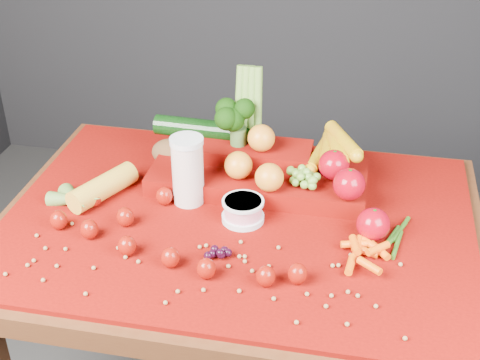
% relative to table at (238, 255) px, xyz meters
% --- Properties ---
extents(table, '(1.10, 0.80, 0.75)m').
position_rel_table_xyz_m(table, '(0.00, 0.00, 0.00)').
color(table, '#3C1C0D').
rests_on(table, ground).
extents(red_cloth, '(1.05, 0.75, 0.01)m').
position_rel_table_xyz_m(red_cloth, '(0.00, 0.00, 0.10)').
color(red_cloth, '#740803').
rests_on(red_cloth, table).
extents(milk_glass, '(0.08, 0.08, 0.17)m').
position_rel_table_xyz_m(milk_glass, '(-0.13, 0.05, 0.20)').
color(milk_glass, beige).
rests_on(milk_glass, red_cloth).
extents(yogurt_bowl, '(0.10, 0.10, 0.05)m').
position_rel_table_xyz_m(yogurt_bowl, '(0.01, -0.01, 0.14)').
color(yogurt_bowl, silver).
rests_on(yogurt_bowl, red_cloth).
extents(strawberry_scatter, '(0.58, 0.28, 0.05)m').
position_rel_table_xyz_m(strawberry_scatter, '(-0.15, -0.14, 0.13)').
color(strawberry_scatter, maroon).
rests_on(strawberry_scatter, red_cloth).
extents(dark_grape_cluster, '(0.06, 0.05, 0.03)m').
position_rel_table_xyz_m(dark_grape_cluster, '(-0.01, -0.16, 0.12)').
color(dark_grape_cluster, black).
rests_on(dark_grape_cluster, red_cloth).
extents(soybean_scatter, '(0.84, 0.24, 0.01)m').
position_rel_table_xyz_m(soybean_scatter, '(0.00, -0.20, 0.11)').
color(soybean_scatter, olive).
rests_on(soybean_scatter, red_cloth).
extents(corn_ear, '(0.24, 0.26, 0.06)m').
position_rel_table_xyz_m(corn_ear, '(-0.37, -0.01, 0.13)').
color(corn_ear, yellow).
rests_on(corn_ear, red_cloth).
extents(potato, '(0.10, 0.08, 0.07)m').
position_rel_table_xyz_m(potato, '(-0.22, 0.20, 0.14)').
color(potato, '#503319').
rests_on(potato, red_cloth).
extents(baby_carrot_pile, '(0.18, 0.17, 0.03)m').
position_rel_table_xyz_m(baby_carrot_pile, '(0.30, -0.11, 0.12)').
color(baby_carrot_pile, '#F15B08').
rests_on(baby_carrot_pile, red_cloth).
extents(green_bean_pile, '(0.14, 0.12, 0.01)m').
position_rel_table_xyz_m(green_bean_pile, '(0.36, -0.01, 0.11)').
color(green_bean_pile, '#295713').
rests_on(green_bean_pile, red_cloth).
extents(produce_mound, '(0.60, 0.36, 0.27)m').
position_rel_table_xyz_m(produce_mound, '(0.04, 0.16, 0.16)').
color(produce_mound, '#740803').
rests_on(produce_mound, red_cloth).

